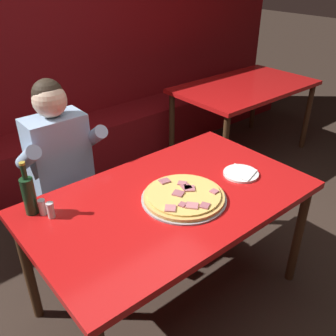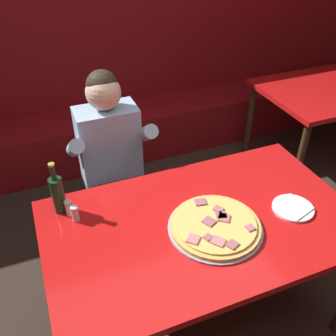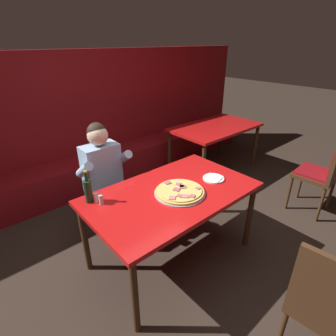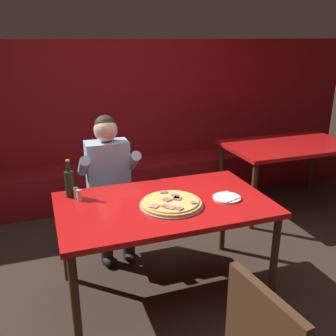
{
  "view_description": "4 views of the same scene",
  "coord_description": "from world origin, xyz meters",
  "px_view_note": "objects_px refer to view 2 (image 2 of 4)",
  "views": [
    {
      "loc": [
        -1.1,
        -1.28,
        1.92
      ],
      "look_at": [
        -0.02,
        0.0,
        0.95
      ],
      "focal_mm": 40.0,
      "sensor_mm": 36.0,
      "label": 1
    },
    {
      "loc": [
        -0.66,
        -1.18,
        2.07
      ],
      "look_at": [
        -0.1,
        0.22,
        0.97
      ],
      "focal_mm": 40.0,
      "sensor_mm": 36.0,
      "label": 2
    },
    {
      "loc": [
        -1.37,
        -1.51,
        2.01
      ],
      "look_at": [
        0.06,
        0.13,
        0.94
      ],
      "focal_mm": 28.0,
      "sensor_mm": 36.0,
      "label": 3
    },
    {
      "loc": [
        -0.81,
        -2.38,
        1.92
      ],
      "look_at": [
        0.06,
        0.1,
        1.0
      ],
      "focal_mm": 40.0,
      "sensor_mm": 36.0,
      "label": 4
    }
  ],
  "objects_px": {
    "plate_white_paper": "(293,208)",
    "main_dining_table": "(202,231)",
    "pizza": "(215,226)",
    "shaker_red_pepper_flakes": "(75,214)",
    "beer_bottle": "(58,194)",
    "diner_seated_blue_shirt": "(114,162)",
    "shaker_parmesan": "(69,209)"
  },
  "relations": [
    {
      "from": "diner_seated_blue_shirt",
      "to": "main_dining_table",
      "type": "bearing_deg",
      "value": -71.07
    },
    {
      "from": "pizza",
      "to": "diner_seated_blue_shirt",
      "type": "xyz_separation_m",
      "value": [
        -0.29,
        0.82,
        -0.08
      ]
    },
    {
      "from": "beer_bottle",
      "to": "plate_white_paper",
      "type": "bearing_deg",
      "value": -21.44
    },
    {
      "from": "plate_white_paper",
      "to": "pizza",
      "type": "bearing_deg",
      "value": 176.65
    },
    {
      "from": "main_dining_table",
      "to": "plate_white_paper",
      "type": "distance_m",
      "value": 0.48
    },
    {
      "from": "plate_white_paper",
      "to": "diner_seated_blue_shirt",
      "type": "height_order",
      "value": "diner_seated_blue_shirt"
    },
    {
      "from": "beer_bottle",
      "to": "diner_seated_blue_shirt",
      "type": "xyz_separation_m",
      "value": [
        0.38,
        0.41,
        -0.17
      ]
    },
    {
      "from": "shaker_red_pepper_flakes",
      "to": "shaker_parmesan",
      "type": "bearing_deg",
      "value": 112.51
    },
    {
      "from": "shaker_parmesan",
      "to": "diner_seated_blue_shirt",
      "type": "height_order",
      "value": "diner_seated_blue_shirt"
    },
    {
      "from": "main_dining_table",
      "to": "beer_bottle",
      "type": "relative_size",
      "value": 5.3
    },
    {
      "from": "pizza",
      "to": "shaker_red_pepper_flakes",
      "type": "height_order",
      "value": "shaker_red_pepper_flakes"
    },
    {
      "from": "plate_white_paper",
      "to": "beer_bottle",
      "type": "distance_m",
      "value": 1.19
    },
    {
      "from": "pizza",
      "to": "diner_seated_blue_shirt",
      "type": "relative_size",
      "value": 0.36
    },
    {
      "from": "beer_bottle",
      "to": "shaker_red_pepper_flakes",
      "type": "xyz_separation_m",
      "value": [
        0.06,
        -0.1,
        -0.07
      ]
    },
    {
      "from": "plate_white_paper",
      "to": "main_dining_table",
      "type": "bearing_deg",
      "value": 168.63
    },
    {
      "from": "shaker_parmesan",
      "to": "shaker_red_pepper_flakes",
      "type": "distance_m",
      "value": 0.06
    },
    {
      "from": "shaker_parmesan",
      "to": "diner_seated_blue_shirt",
      "type": "xyz_separation_m",
      "value": [
        0.34,
        0.46,
        -0.1
      ]
    },
    {
      "from": "pizza",
      "to": "beer_bottle",
      "type": "height_order",
      "value": "beer_bottle"
    },
    {
      "from": "main_dining_table",
      "to": "diner_seated_blue_shirt",
      "type": "bearing_deg",
      "value": 108.93
    },
    {
      "from": "main_dining_table",
      "to": "shaker_red_pepper_flakes",
      "type": "distance_m",
      "value": 0.64
    },
    {
      "from": "shaker_red_pepper_flakes",
      "to": "diner_seated_blue_shirt",
      "type": "bearing_deg",
      "value": 57.85
    },
    {
      "from": "main_dining_table",
      "to": "beer_bottle",
      "type": "bearing_deg",
      "value": 151.95
    },
    {
      "from": "shaker_parmesan",
      "to": "pizza",
      "type": "bearing_deg",
      "value": -29.6
    },
    {
      "from": "pizza",
      "to": "shaker_parmesan",
      "type": "distance_m",
      "value": 0.73
    },
    {
      "from": "plate_white_paper",
      "to": "shaker_red_pepper_flakes",
      "type": "height_order",
      "value": "shaker_red_pepper_flakes"
    },
    {
      "from": "main_dining_table",
      "to": "shaker_parmesan",
      "type": "xyz_separation_m",
      "value": [
        -0.6,
        0.29,
        0.11
      ]
    },
    {
      "from": "pizza",
      "to": "diner_seated_blue_shirt",
      "type": "distance_m",
      "value": 0.87
    },
    {
      "from": "diner_seated_blue_shirt",
      "to": "shaker_red_pepper_flakes",
      "type": "bearing_deg",
      "value": -122.15
    },
    {
      "from": "main_dining_table",
      "to": "plate_white_paper",
      "type": "relative_size",
      "value": 7.37
    },
    {
      "from": "main_dining_table",
      "to": "diner_seated_blue_shirt",
      "type": "height_order",
      "value": "diner_seated_blue_shirt"
    },
    {
      "from": "pizza",
      "to": "shaker_red_pepper_flakes",
      "type": "xyz_separation_m",
      "value": [
        -0.61,
        0.31,
        0.02
      ]
    },
    {
      "from": "main_dining_table",
      "to": "diner_seated_blue_shirt",
      "type": "relative_size",
      "value": 1.21
    }
  ]
}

